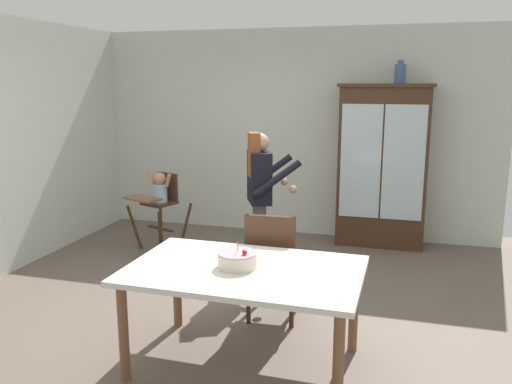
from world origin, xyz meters
TOP-DOWN VIEW (x-y plane):
  - ground_plane at (0.00, 0.00)m, footprint 6.24×6.24m
  - wall_back at (0.00, 2.63)m, footprint 5.32×0.06m
  - china_cabinet at (1.18, 2.37)m, footprint 1.12×0.48m
  - ceramic_vase at (1.33, 2.37)m, footprint 0.13×0.13m
  - high_chair_with_toddler at (-1.41, 1.47)m, footprint 0.74×0.81m
  - adult_person at (0.04, 0.81)m, footprint 0.64×0.63m
  - dining_table at (0.38, -0.84)m, footprint 1.66×1.06m
  - birthday_cake at (0.33, -0.84)m, footprint 0.28×0.28m
  - dining_chair_far_side at (0.40, -0.11)m, footprint 0.46×0.46m

SIDE VIEW (x-z plane):
  - ground_plane at x=0.00m, z-range 0.00..0.00m
  - dining_chair_far_side at x=0.40m, z-range 0.08..1.04m
  - high_chair_with_toddler at x=-1.41m, z-range 0.18..1.13m
  - dining_table at x=0.38m, z-range 0.29..1.03m
  - birthday_cake at x=0.33m, z-range 0.70..0.89m
  - adult_person at x=0.04m, z-range 0.20..1.73m
  - china_cabinet at x=1.18m, z-range 0.01..2.01m
  - wall_back at x=0.00m, z-range 0.00..2.70m
  - ceramic_vase at x=1.33m, z-range 1.98..2.25m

